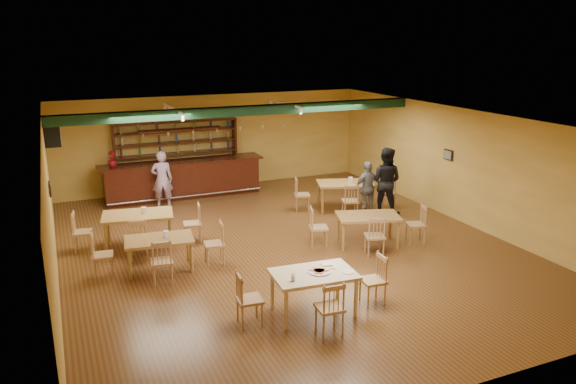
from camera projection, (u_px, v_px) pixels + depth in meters
name	position (u px, v px, depth m)	size (l,w,h in m)	color
floor	(287.00, 247.00, 13.03)	(12.00, 12.00, 0.00)	#573219
ceiling_beam	(245.00, 111.00, 14.73)	(10.00, 0.30, 0.25)	black
track_rail_left	(173.00, 109.00, 14.55)	(0.05, 2.50, 0.05)	white
track_rail_right	(285.00, 103.00, 15.77)	(0.05, 2.50, 0.05)	white
ac_unit	(52.00, 134.00, 14.27)	(0.34, 0.70, 0.48)	white
picture_left	(50.00, 189.00, 11.56)	(0.04, 0.34, 0.28)	black
picture_right	(448.00, 155.00, 14.91)	(0.04, 0.34, 0.28)	black
bar_counter	(183.00, 179.00, 16.95)	(4.96, 0.85, 1.13)	#36160A
back_bar_hutch	(177.00, 157.00, 17.35)	(3.84, 0.40, 2.28)	#36160A
poinsettia	(112.00, 159.00, 15.96)	(0.26, 0.26, 0.46)	maroon
dining_table_a	(139.00, 230.00, 12.96)	(1.60, 0.96, 0.80)	#9F7238
dining_table_b	(345.00, 196.00, 15.78)	(1.57, 0.94, 0.78)	#9F7238
dining_table_c	(160.00, 254.00, 11.66)	(1.40, 0.84, 0.70)	#9F7238
dining_table_d	(368.00, 230.00, 13.09)	(1.45, 0.87, 0.72)	#9F7238
near_table	(313.00, 293.00, 9.80)	(1.45, 0.93, 0.78)	beige
pizza_tray	(319.00, 271.00, 9.73)	(0.40, 0.40, 0.01)	silver
parmesan_shaker	(293.00, 278.00, 9.36)	(0.07, 0.07, 0.11)	#EAE5C6
napkin_stack	(327.00, 264.00, 10.01)	(0.20, 0.15, 0.03)	white
pizza_server	(326.00, 268.00, 9.83)	(0.32, 0.09, 0.00)	silver
side_plate	(348.00, 272.00, 9.73)	(0.22, 0.22, 0.01)	white
patron_bar	(162.00, 179.00, 15.85)	(0.60, 0.40, 1.65)	#824699
patron_right_a	(385.00, 181.00, 15.23)	(0.91, 0.71, 1.88)	black
patron_right_b	(368.00, 188.00, 15.21)	(0.88, 0.37, 1.50)	gray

